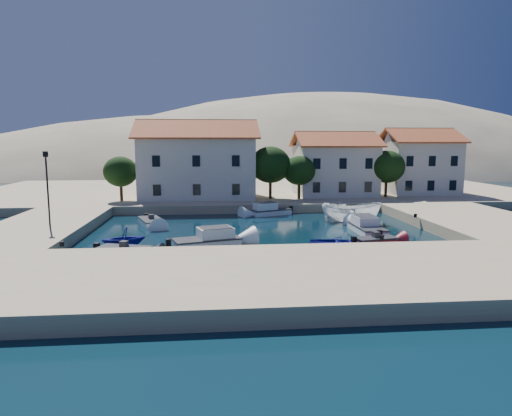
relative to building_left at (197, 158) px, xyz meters
The scene contains 22 objects.
ground 29.24m from the building_left, 77.91° to the right, with size 400.00×400.00×0.00m, color black.
quay_south 34.95m from the building_left, 79.99° to the right, with size 52.00×12.00×1.00m, color tan.
quay_east 32.49m from the building_left, 34.19° to the right, with size 11.00×20.00×1.00m, color tan.
quay_west 22.86m from the building_left, 125.84° to the right, with size 8.00×20.00×1.00m, color tan.
quay_north 13.91m from the building_left, 51.34° to the left, with size 80.00×36.00×1.00m, color tan.
hills 103.51m from the building_left, 74.43° to the left, with size 254.00×176.00×99.00m.
building_left is the anchor object (origin of this frame).
building_mid 18.04m from the building_left, ahead, with size 10.50×8.40×8.30m.
building_right 30.07m from the building_left, ahead, with size 9.45×8.40×8.80m.
trees 10.87m from the building_left, 13.60° to the right, with size 37.30×5.30×6.45m.
lamppost 23.10m from the building_left, 119.90° to the right, with size 0.35×0.25×6.22m.
bollards 26.13m from the building_left, 69.97° to the right, with size 29.36×9.56×0.30m.
motorboat_grey_sw 27.14m from the building_left, 99.53° to the right, with size 3.98×2.66×1.25m.
cabin_cruiser_south 24.40m from the building_left, 86.65° to the right, with size 5.50×3.57×1.60m.
rowboat_south 28.44m from the building_left, 65.63° to the right, with size 3.25×4.55×0.94m, color #1B2097.
motorboat_red_se 29.14m from the building_left, 59.51° to the right, with size 3.52×2.12×1.25m.
cabin_cruiser_east 25.64m from the building_left, 51.77° to the right, with size 2.13×5.22×1.60m.
boat_east 22.19m from the building_left, 43.26° to the right, with size 2.20×5.85×2.26m, color white.
motorboat_white_ne 19.80m from the building_left, 29.87° to the right, with size 1.94×3.67×1.25m.
rowboat_west 24.79m from the building_left, 101.73° to the right, with size 2.77×3.21×1.69m, color #1B2097.
motorboat_white_west 15.80m from the building_left, 106.00° to the right, with size 3.17×4.61×1.25m.
cabin_cruiser_north 13.32m from the building_left, 47.77° to the right, with size 4.96×3.52×1.60m.
Camera 1 is at (-4.06, -30.37, 7.95)m, focal length 32.00 mm.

